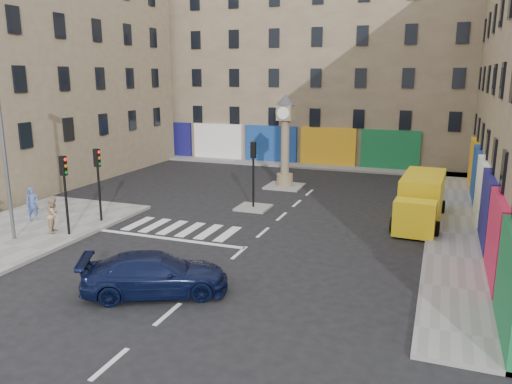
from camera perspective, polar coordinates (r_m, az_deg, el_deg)
The scene contains 16 objects.
ground at distance 20.64m, azimuth -2.98°, elevation -7.86°, with size 120.00×120.00×0.00m, color black.
sidewalk_right at distance 28.63m, azimuth 21.70°, elevation -2.60°, with size 2.60×30.00×0.15m, color gray.
sidewalk_far at distance 42.18m, azimuth 3.98°, elevation 3.15°, with size 32.00×2.40×0.15m, color gray.
island_near at distance 28.39m, azimuth -0.30°, elevation -1.80°, with size 1.80×1.80×0.12m, color gray.
island_far at distance 33.91m, azimuth 3.28°, elevation 0.66°, with size 2.40×2.40×0.12m, color gray.
building_far at distance 47.14m, azimuth 6.22°, elevation 14.45°, with size 32.00×10.00×17.00m, color gray.
building_left at distance 39.90m, azimuth -22.14°, elevation 12.39°, with size 8.00×20.00×15.00m, color #91795F.
traffic_light_left_near at distance 24.45m, azimuth -21.04°, elevation 1.02°, with size 0.28×0.22×3.70m.
traffic_light_left_far at distance 26.25m, azimuth -17.61°, elevation 2.07°, with size 0.28×0.22×3.70m.
traffic_light_island at distance 27.85m, azimuth -0.31°, elevation 3.24°, with size 0.28×0.22×3.70m.
lamp_post at distance 24.45m, azimuth -26.99°, elevation 5.63°, with size 0.50×0.25×8.30m.
clock_pillar at distance 33.33m, azimuth 3.36°, elevation 6.53°, with size 1.20×1.20×6.10m.
navy_sedan at distance 17.77m, azimuth -11.44°, elevation -9.18°, with size 2.03×4.99×1.45m, color black.
yellow_van at distance 27.05m, azimuth 18.34°, elevation -0.81°, with size 2.48×6.60×2.37m.
pedestrian_blue at distance 27.87m, azimuth -24.18°, elevation -1.26°, with size 0.63×0.41×1.72m, color #516DB9.
pedestrian_tan at distance 25.45m, azimuth -22.08°, elevation -2.44°, with size 0.80×0.62×1.64m, color tan.
Camera 1 is at (7.70, -17.65, 7.41)m, focal length 35.00 mm.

